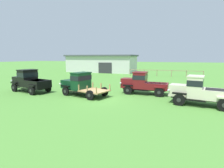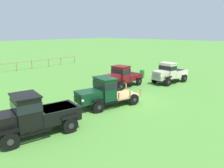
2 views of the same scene
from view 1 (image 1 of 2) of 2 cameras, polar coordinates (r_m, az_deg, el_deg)
The scene contains 8 objects.
ground_plane at distance 15.45m, azimuth -3.74°, elevation -4.80°, with size 240.00×240.00×0.00m, color #518E38.
farm_shed at distance 43.56m, azimuth -3.36°, elevation 6.76°, with size 16.69×7.97×4.14m.
paddock_fence at distance 34.17m, azimuth 16.70°, elevation 3.84°, with size 13.34×0.51×1.28m.
vintage_truck_foreground_near at distance 20.26m, azimuth -25.28°, elevation 0.98°, with size 5.09×2.88×2.33m.
vintage_truck_second_in_line at distance 17.02m, azimuth -10.51°, elevation 0.18°, with size 5.35×3.13×2.20m.
vintage_truck_midrow_center at distance 17.49m, azimuth 9.94°, elevation 0.41°, with size 4.61×1.94×2.19m.
vintage_truck_far_side at distance 14.70m, azimuth 26.78°, elevation -1.99°, with size 4.77×2.56×2.24m.
oil_drum_beside_row at distance 18.48m, azimuth 26.33°, elevation -1.95°, with size 0.59×0.59×0.95m.
Camera 1 is at (6.23, -13.67, 3.63)m, focal length 28.00 mm.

